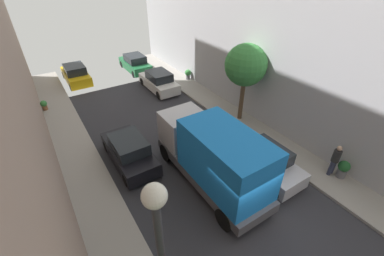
{
  "coord_description": "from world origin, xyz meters",
  "views": [
    {
      "loc": [
        -5.6,
        -4.54,
        9.19
      ],
      "look_at": [
        1.44,
        6.38,
        0.5
      ],
      "focal_mm": 23.9,
      "sensor_mm": 36.0,
      "label": 1
    }
  ],
  "objects_px": {
    "parked_car_left_2": "(129,151)",
    "potted_plant_2": "(188,74)",
    "street_tree_1": "(246,65)",
    "parked_car_right_3": "(135,64)",
    "parked_car_left_3": "(76,75)",
    "potted_plant_0": "(44,105)",
    "potted_plant_1": "(343,169)",
    "pedestrian": "(335,159)",
    "delivery_truck": "(213,155)",
    "parked_car_right_1": "(264,160)",
    "parked_car_right_2": "(159,82)"
  },
  "relations": [
    {
      "from": "potted_plant_1",
      "to": "parked_car_right_1",
      "type": "bearing_deg",
      "value": 139.23
    },
    {
      "from": "potted_plant_0",
      "to": "potted_plant_2",
      "type": "distance_m",
      "value": 11.5
    },
    {
      "from": "parked_car_right_3",
      "to": "potted_plant_0",
      "type": "relative_size",
      "value": 6.01
    },
    {
      "from": "parked_car_right_1",
      "to": "parked_car_left_2",
      "type": "bearing_deg",
      "value": 141.13
    },
    {
      "from": "street_tree_1",
      "to": "pedestrian",
      "type": "bearing_deg",
      "value": -88.01
    },
    {
      "from": "parked_car_left_3",
      "to": "parked_car_right_1",
      "type": "xyz_separation_m",
      "value": [
        5.4,
        -16.92,
        0.0
      ]
    },
    {
      "from": "parked_car_right_1",
      "to": "potted_plant_1",
      "type": "bearing_deg",
      "value": -40.77
    },
    {
      "from": "parked_car_left_2",
      "to": "pedestrian",
      "type": "height_order",
      "value": "pedestrian"
    },
    {
      "from": "delivery_truck",
      "to": "street_tree_1",
      "type": "bearing_deg",
      "value": 36.24
    },
    {
      "from": "parked_car_left_3",
      "to": "street_tree_1",
      "type": "distance_m",
      "value": 15.04
    },
    {
      "from": "parked_car_left_2",
      "to": "parked_car_left_3",
      "type": "relative_size",
      "value": 1.0
    },
    {
      "from": "parked_car_right_2",
      "to": "parked_car_right_3",
      "type": "distance_m",
      "value": 5.07
    },
    {
      "from": "parked_car_right_3",
      "to": "delivery_truck",
      "type": "height_order",
      "value": "delivery_truck"
    },
    {
      "from": "parked_car_right_1",
      "to": "parked_car_right_2",
      "type": "distance_m",
      "value": 11.67
    },
    {
      "from": "parked_car_left_3",
      "to": "potted_plant_2",
      "type": "relative_size",
      "value": 4.72
    },
    {
      "from": "parked_car_left_3",
      "to": "potted_plant_1",
      "type": "height_order",
      "value": "parked_car_left_3"
    },
    {
      "from": "delivery_truck",
      "to": "potted_plant_2",
      "type": "xyz_separation_m",
      "value": [
        5.68,
        11.23,
        -1.11
      ]
    },
    {
      "from": "potted_plant_2",
      "to": "parked_car_right_3",
      "type": "bearing_deg",
      "value": 121.79
    },
    {
      "from": "parked_car_right_3",
      "to": "parked_car_right_2",
      "type": "bearing_deg",
      "value": -90.0
    },
    {
      "from": "parked_car_left_3",
      "to": "parked_car_right_2",
      "type": "relative_size",
      "value": 1.0
    },
    {
      "from": "parked_car_right_1",
      "to": "delivery_truck",
      "type": "bearing_deg",
      "value": 165.45
    },
    {
      "from": "parked_car_right_2",
      "to": "delivery_truck",
      "type": "bearing_deg",
      "value": -103.83
    },
    {
      "from": "delivery_truck",
      "to": "parked_car_right_1",
      "type": "bearing_deg",
      "value": -14.55
    },
    {
      "from": "potted_plant_1",
      "to": "pedestrian",
      "type": "bearing_deg",
      "value": 121.9
    },
    {
      "from": "parked_car_left_2",
      "to": "parked_car_right_3",
      "type": "relative_size",
      "value": 1.0
    },
    {
      "from": "potted_plant_0",
      "to": "potted_plant_1",
      "type": "distance_m",
      "value": 19.04
    },
    {
      "from": "parked_car_left_2",
      "to": "delivery_truck",
      "type": "distance_m",
      "value": 4.67
    },
    {
      "from": "parked_car_left_2",
      "to": "parked_car_right_2",
      "type": "relative_size",
      "value": 1.0
    },
    {
      "from": "delivery_truck",
      "to": "potted_plant_2",
      "type": "distance_m",
      "value": 12.63
    },
    {
      "from": "parked_car_right_2",
      "to": "pedestrian",
      "type": "relative_size",
      "value": 2.44
    },
    {
      "from": "parked_car_left_2",
      "to": "parked_car_right_2",
      "type": "height_order",
      "value": "same"
    },
    {
      "from": "parked_car_left_3",
      "to": "street_tree_1",
      "type": "relative_size",
      "value": 0.84
    },
    {
      "from": "parked_car_left_3",
      "to": "parked_car_right_3",
      "type": "relative_size",
      "value": 1.0
    },
    {
      "from": "street_tree_1",
      "to": "potted_plant_0",
      "type": "height_order",
      "value": "street_tree_1"
    },
    {
      "from": "parked_car_right_2",
      "to": "parked_car_left_2",
      "type": "bearing_deg",
      "value": -126.44
    },
    {
      "from": "pedestrian",
      "to": "potted_plant_2",
      "type": "height_order",
      "value": "pedestrian"
    },
    {
      "from": "parked_car_right_3",
      "to": "potted_plant_1",
      "type": "height_order",
      "value": "parked_car_right_3"
    },
    {
      "from": "street_tree_1",
      "to": "parked_car_right_3",
      "type": "bearing_deg",
      "value": 101.0
    },
    {
      "from": "potted_plant_1",
      "to": "potted_plant_2",
      "type": "relative_size",
      "value": 1.05
    },
    {
      "from": "parked_car_left_2",
      "to": "parked_car_left_3",
      "type": "distance_m",
      "value": 12.57
    },
    {
      "from": "street_tree_1",
      "to": "potted_plant_1",
      "type": "relative_size",
      "value": 5.31
    },
    {
      "from": "potted_plant_1",
      "to": "potted_plant_2",
      "type": "xyz_separation_m",
      "value": [
        0.11,
        14.4,
        0.02
      ]
    },
    {
      "from": "parked_car_left_3",
      "to": "pedestrian",
      "type": "bearing_deg",
      "value": -67.12
    },
    {
      "from": "potted_plant_2",
      "to": "parked_car_right_2",
      "type": "bearing_deg",
      "value": -174.97
    },
    {
      "from": "parked_car_left_2",
      "to": "parked_car_right_1",
      "type": "relative_size",
      "value": 1.0
    },
    {
      "from": "street_tree_1",
      "to": "potted_plant_2",
      "type": "bearing_deg",
      "value": 85.52
    },
    {
      "from": "parked_car_left_2",
      "to": "potted_plant_2",
      "type": "height_order",
      "value": "parked_car_left_2"
    },
    {
      "from": "parked_car_left_2",
      "to": "delivery_truck",
      "type": "xyz_separation_m",
      "value": [
        2.7,
        -3.65,
        1.07
      ]
    },
    {
      "from": "potted_plant_1",
      "to": "potted_plant_0",
      "type": "bearing_deg",
      "value": 126.6
    },
    {
      "from": "pedestrian",
      "to": "potted_plant_1",
      "type": "distance_m",
      "value": 0.63
    }
  ]
}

